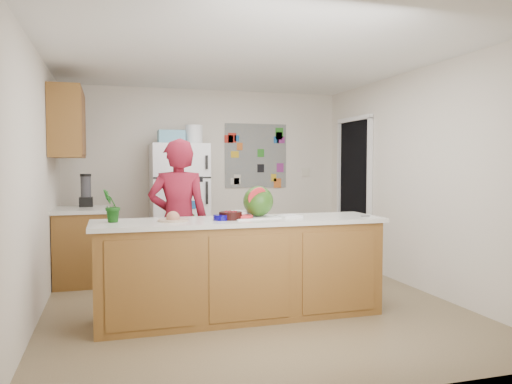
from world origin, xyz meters
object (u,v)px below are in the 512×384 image
object	(u,v)px
cherry_bowl	(231,216)
person	(178,221)
watermelon	(258,201)
refrigerator	(179,206)

from	to	relation	value
cherry_bowl	person	bearing A→B (deg)	120.12
person	watermelon	bearing A→B (deg)	149.18
refrigerator	cherry_bowl	size ratio (longest dim) A/B	8.15
refrigerator	person	xyz separation A→B (m)	(-0.24, -1.73, -0.01)
cherry_bowl	watermelon	bearing A→B (deg)	16.57
person	cherry_bowl	size ratio (longest dim) A/B	8.05
refrigerator	watermelon	bearing A→B (deg)	-79.29
refrigerator	person	world-z (taller)	refrigerator
refrigerator	person	distance (m)	1.75
person	cherry_bowl	distance (m)	0.78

